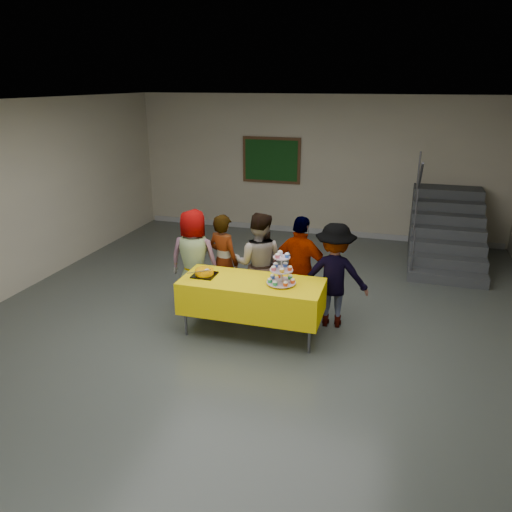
{
  "coord_description": "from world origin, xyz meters",
  "views": [
    {
      "loc": [
        1.82,
        -5.71,
        3.26
      ],
      "look_at": [
        0.04,
        0.29,
        1.05
      ],
      "focal_mm": 35.0,
      "sensor_mm": 36.0,
      "label": 1
    }
  ],
  "objects": [
    {
      "name": "schoolchild_b",
      "position": [
        -0.62,
        0.82,
        0.72
      ],
      "size": [
        0.62,
        0.51,
        1.44
      ],
      "primitive_type": "imported",
      "rotation": [
        0.0,
        0.0,
        2.77
      ],
      "color": "slate",
      "rests_on": "ground"
    },
    {
      "name": "staircase",
      "position": [
        2.7,
        4.13,
        0.49
      ],
      "size": [
        1.3,
        2.4,
        2.04
      ],
      "color": "#424447",
      "rests_on": "ground"
    },
    {
      "name": "cupcake_stand",
      "position": [
        0.44,
        0.08,
        0.93
      ],
      "size": [
        0.38,
        0.38,
        0.44
      ],
      "color": "silver",
      "rests_on": "bake_table"
    },
    {
      "name": "bear_cake",
      "position": [
        -0.63,
        0.09,
        0.83
      ],
      "size": [
        0.32,
        0.36,
        0.12
      ],
      "color": "black",
      "rests_on": "bake_table"
    },
    {
      "name": "schoolchild_e",
      "position": [
        1.04,
        0.68,
        0.74
      ],
      "size": [
        0.99,
        0.62,
        1.47
      ],
      "primitive_type": "imported",
      "rotation": [
        0.0,
        0.0,
        3.22
      ],
      "color": "slate",
      "rests_on": "ground"
    },
    {
      "name": "schoolchild_d",
      "position": [
        0.57,
        0.72,
        0.76
      ],
      "size": [
        0.96,
        0.58,
        1.52
      ],
      "primitive_type": "imported",
      "rotation": [
        0.0,
        0.0,
        2.9
      ],
      "color": "slate",
      "rests_on": "ground"
    },
    {
      "name": "room_shell",
      "position": [
        0.0,
        0.02,
        2.13
      ],
      "size": [
        10.0,
        10.04,
        3.02
      ],
      "color": "#4C514C",
      "rests_on": "ground"
    },
    {
      "name": "schoolchild_c",
      "position": [
        -0.06,
        0.78,
        0.76
      ],
      "size": [
        0.78,
        0.63,
        1.52
      ],
      "primitive_type": "imported",
      "rotation": [
        0.0,
        0.0,
        3.21
      ],
      "color": "slate",
      "rests_on": "ground"
    },
    {
      "name": "schoolchild_a",
      "position": [
        -1.03,
        0.68,
        0.76
      ],
      "size": [
        0.77,
        0.53,
        1.51
      ],
      "primitive_type": "imported",
      "rotation": [
        0.0,
        0.0,
        3.21
      ],
      "color": "slate",
      "rests_on": "ground"
    },
    {
      "name": "bake_table",
      "position": [
        0.04,
        0.09,
        0.56
      ],
      "size": [
        1.88,
        0.78,
        0.77
      ],
      "color": "#595960",
      "rests_on": "ground"
    },
    {
      "name": "noticeboard",
      "position": [
        -0.99,
        4.96,
        1.6
      ],
      "size": [
        1.3,
        0.05,
        1.0
      ],
      "color": "#472B16",
      "rests_on": "ground"
    }
  ]
}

